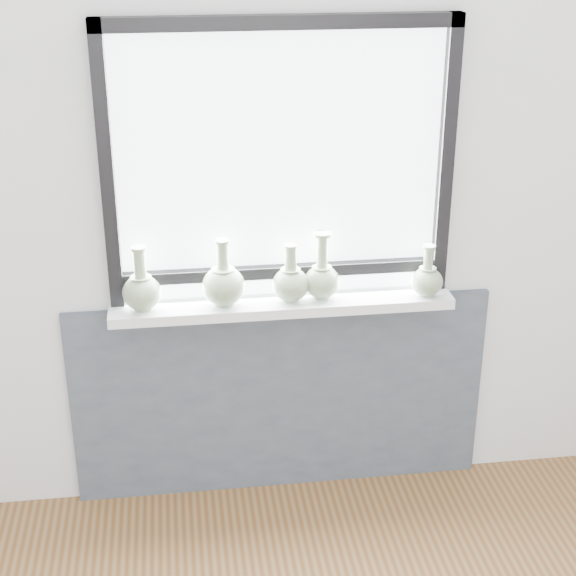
{
  "coord_description": "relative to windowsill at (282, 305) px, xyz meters",
  "views": [
    {
      "loc": [
        -0.39,
        -1.35,
        2.3
      ],
      "look_at": [
        0.0,
        1.55,
        1.02
      ],
      "focal_mm": 55.0,
      "sensor_mm": 36.0,
      "label": 1
    }
  ],
  "objects": [
    {
      "name": "windowsill",
      "position": [
        0.0,
        0.0,
        0.0
      ],
      "size": [
        1.32,
        0.18,
        0.04
      ],
      "primitive_type": "cube",
      "color": "white",
      "rests_on": "apron_panel"
    },
    {
      "name": "vase_d",
      "position": [
        0.15,
        0.01,
        0.1
      ],
      "size": [
        0.14,
        0.14,
        0.26
      ],
      "rotation": [
        0.0,
        0.0,
        -0.09
      ],
      "color": "#8DA680",
      "rests_on": "windowsill"
    },
    {
      "name": "back_wall",
      "position": [
        0.0,
        0.1,
        0.42
      ],
      "size": [
        3.6,
        0.02,
        2.6
      ],
      "primitive_type": "cube",
      "color": "silver",
      "rests_on": "ground"
    },
    {
      "name": "apron_panel",
      "position": [
        0.0,
        0.07,
        -0.45
      ],
      "size": [
        1.7,
        0.03,
        0.86
      ],
      "primitive_type": "cube",
      "color": "#495060",
      "rests_on": "ground"
    },
    {
      "name": "vase_b",
      "position": [
        -0.22,
        -0.01,
        0.1
      ],
      "size": [
        0.16,
        0.16,
        0.26
      ],
      "rotation": [
        0.0,
        0.0,
        0.29
      ],
      "color": "#8DA680",
      "rests_on": "windowsill"
    },
    {
      "name": "vase_a",
      "position": [
        -0.53,
        -0.01,
        0.1
      ],
      "size": [
        0.14,
        0.14,
        0.25
      ],
      "rotation": [
        0.0,
        0.0,
        -0.14
      ],
      "color": "#8DA680",
      "rests_on": "windowsill"
    },
    {
      "name": "vase_e",
      "position": [
        0.56,
        -0.03,
        0.09
      ],
      "size": [
        0.12,
        0.12,
        0.21
      ],
      "rotation": [
        0.0,
        0.0,
        0.23
      ],
      "color": "#8DA680",
      "rests_on": "windowsill"
    },
    {
      "name": "window",
      "position": [
        0.0,
        0.06,
        0.56
      ],
      "size": [
        1.3,
        0.06,
        1.05
      ],
      "color": "black",
      "rests_on": "windowsill"
    },
    {
      "name": "vase_c",
      "position": [
        0.03,
        -0.0,
        0.1
      ],
      "size": [
        0.14,
        0.14,
        0.23
      ],
      "rotation": [
        0.0,
        0.0,
        -0.3
      ],
      "color": "#8DA680",
      "rests_on": "windowsill"
    }
  ]
}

